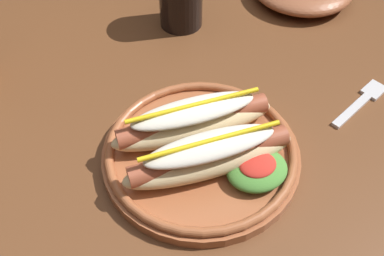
{
  "coord_description": "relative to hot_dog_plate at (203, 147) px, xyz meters",
  "views": [
    {
      "loc": [
        -0.08,
        -0.4,
        1.21
      ],
      "look_at": [
        0.07,
        -0.05,
        0.77
      ],
      "focal_mm": 42.13,
      "sensor_mm": 36.0,
      "label": 1
    }
  ],
  "objects": [
    {
      "name": "dining_table",
      "position": [
        -0.07,
        0.08,
        -0.11
      ],
      "size": [
        1.4,
        1.0,
        0.74
      ],
      "color": "brown",
      "rests_on": "ground_plane"
    },
    {
      "name": "hot_dog_plate",
      "position": [
        0.0,
        0.0,
        0.0
      ],
      "size": [
        0.26,
        0.26,
        0.08
      ],
      "color": "#9E5633",
      "rests_on": "dining_table"
    },
    {
      "name": "fork",
      "position": [
        0.26,
        0.01,
        -0.02
      ],
      "size": [
        0.12,
        0.06,
        0.0
      ],
      "rotation": [
        0.0,
        0.0,
        0.38
      ],
      "color": "silver",
      "rests_on": "dining_table"
    }
  ]
}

